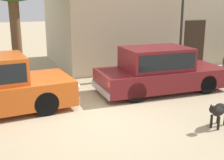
{
  "coord_description": "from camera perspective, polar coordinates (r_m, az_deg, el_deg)",
  "views": [
    {
      "loc": [
        -2.37,
        -6.59,
        2.86
      ],
      "look_at": [
        0.45,
        0.2,
        0.9
      ],
      "focal_mm": 46.83,
      "sensor_mm": 36.0,
      "label": 1
    }
  ],
  "objects": [
    {
      "name": "stray_dog_spotted",
      "position": [
        7.3,
        20.09,
        -5.55
      ],
      "size": [
        0.89,
        0.47,
        0.64
      ],
      "rotation": [
        0.0,
        0.0,
        3.57
      ],
      "color": "black",
      "rests_on": "ground_plane"
    },
    {
      "name": "ground_plane",
      "position": [
        7.56,
        -2.61,
        -7.31
      ],
      "size": [
        80.0,
        80.0,
        0.0
      ],
      "primitive_type": "plane",
      "color": "tan"
    },
    {
      "name": "street_lamp",
      "position": [
        12.09,
        13.6,
        13.16
      ],
      "size": [
        0.22,
        0.22,
        4.05
      ],
      "color": "#2D2B28",
      "rests_on": "ground_plane"
    },
    {
      "name": "parked_sedan_second",
      "position": [
        9.67,
        9.13,
        2.04
      ],
      "size": [
        4.39,
        1.93,
        1.47
      ],
      "rotation": [
        0.0,
        0.0,
        -0.05
      ],
      "color": "maroon",
      "rests_on": "ground_plane"
    }
  ]
}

